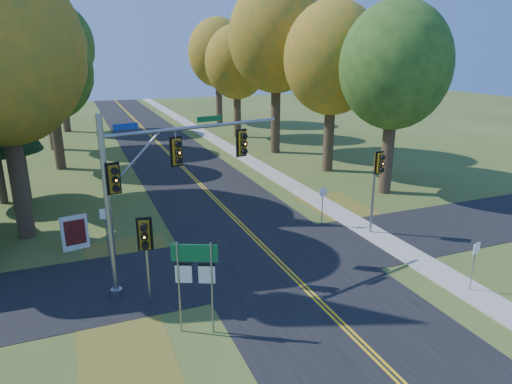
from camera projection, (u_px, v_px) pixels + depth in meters
name	position (u px, v px, depth m)	size (l,w,h in m)	color
ground	(292.00, 275.00, 20.23)	(160.00, 160.00, 0.00)	#3A4D1B
road_main	(292.00, 275.00, 20.23)	(8.00, 160.00, 0.02)	black
road_cross	(273.00, 257.00, 22.00)	(60.00, 6.00, 0.02)	black
centerline_left	(290.00, 275.00, 20.19)	(0.10, 160.00, 0.01)	gold
centerline_right	(294.00, 274.00, 20.26)	(0.10, 160.00, 0.01)	gold
sidewalk_east	(405.00, 252.00, 22.43)	(1.60, 160.00, 0.06)	#9E998E
leaf_patch_w_near	(130.00, 262.00, 21.45)	(4.00, 6.00, 0.00)	brown
leaf_patch_e	(348.00, 213.00, 27.97)	(3.50, 8.00, 0.00)	brown
leaf_patch_w_far	(126.00, 355.00, 14.90)	(3.00, 5.00, 0.00)	brown
tree_w_a	(0.00, 51.00, 21.76)	(8.00, 8.00, 14.15)	#38281C
tree_e_a	(395.00, 66.00, 29.59)	(7.20, 7.20, 12.73)	#38281C
tree_w_b	(1.00, 36.00, 27.40)	(8.60, 8.60, 15.38)	#38281C
tree_e_b	(333.00, 59.00, 35.29)	(7.60, 7.60, 13.33)	#38281C
tree_w_c	(50.00, 71.00, 36.15)	(6.80, 6.80, 11.91)	#38281C
tree_e_c	(277.00, 37.00, 41.57)	(8.80, 8.80, 15.79)	#38281C
tree_w_d	(43.00, 48.00, 43.11)	(8.20, 8.20, 14.56)	#38281C
tree_e_d	(237.00, 63.00, 50.20)	(7.00, 7.00, 12.32)	#38281C
tree_w_e	(58.00, 46.00, 53.11)	(8.40, 8.40, 14.97)	#38281C
tree_e_e	(218.00, 53.00, 59.84)	(7.80, 7.80, 13.74)	#38281C
traffic_mast	(156.00, 176.00, 18.16)	(7.93, 2.29, 7.36)	gray
east_signal_pole	(378.00, 172.00, 23.73)	(0.53, 0.61, 4.58)	gray
ped_signal_pole	(145.00, 241.00, 16.99)	(0.58, 0.68, 3.69)	gray
route_sign_cluster	(195.00, 270.00, 15.47)	(1.47, 0.72, 3.43)	gray
info_kiosk	(75.00, 233.00, 22.59)	(1.29, 0.40, 1.77)	silver
reg_sign_e_north	(323.00, 199.00, 25.41)	(0.45, 0.07, 2.34)	gray
reg_sign_e_south	(475.00, 258.00, 18.45)	(0.42, 0.12, 2.21)	gray
reg_sign_w	(105.00, 223.00, 21.79)	(0.45, 0.18, 2.43)	gray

